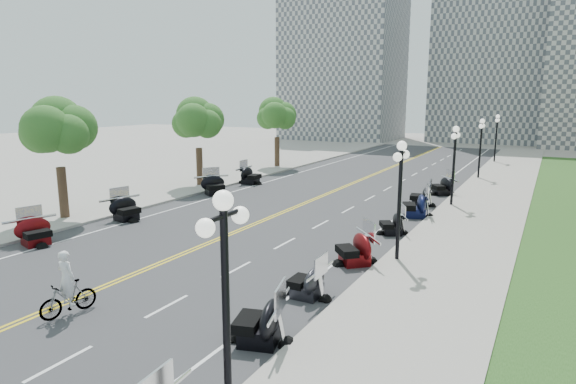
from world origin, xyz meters
The scene contains 47 objects.
ground centered at (0.00, 0.00, 0.00)m, with size 160.00×160.00×0.00m, color gray.
road centered at (0.00, 10.00, 0.00)m, with size 16.00×90.00×0.01m, color #333335.
centerline_yellow_a centered at (-0.12, 10.00, 0.01)m, with size 0.12×90.00×0.00m, color yellow.
centerline_yellow_b centered at (0.12, 10.00, 0.01)m, with size 0.12×90.00×0.00m, color yellow.
edge_line_north centered at (6.40, 10.00, 0.01)m, with size 0.12×90.00×0.00m, color white.
edge_line_south centered at (-6.40, 10.00, 0.01)m, with size 0.12×90.00×0.00m, color white.
lane_dash_4 centered at (3.20, -8.00, 0.01)m, with size 0.12×2.00×0.00m, color white.
lane_dash_5 centered at (3.20, -4.00, 0.01)m, with size 0.12×2.00×0.00m, color white.
lane_dash_6 centered at (3.20, 0.00, 0.01)m, with size 0.12×2.00×0.00m, color white.
lane_dash_7 centered at (3.20, 4.00, 0.01)m, with size 0.12×2.00×0.00m, color white.
lane_dash_8 centered at (3.20, 8.00, 0.01)m, with size 0.12×2.00×0.00m, color white.
lane_dash_9 centered at (3.20, 12.00, 0.01)m, with size 0.12×2.00×0.00m, color white.
lane_dash_10 centered at (3.20, 16.00, 0.01)m, with size 0.12×2.00×0.00m, color white.
lane_dash_11 centered at (3.20, 20.00, 0.01)m, with size 0.12×2.00×0.00m, color white.
lane_dash_12 centered at (3.20, 24.00, 0.01)m, with size 0.12×2.00×0.00m, color white.
lane_dash_13 centered at (3.20, 28.00, 0.01)m, with size 0.12×2.00×0.00m, color white.
lane_dash_14 centered at (3.20, 32.00, 0.01)m, with size 0.12×2.00×0.00m, color white.
lane_dash_15 centered at (3.20, 36.00, 0.01)m, with size 0.12×2.00×0.00m, color white.
lane_dash_16 centered at (3.20, 40.00, 0.01)m, with size 0.12×2.00×0.00m, color white.
lane_dash_17 centered at (3.20, 44.00, 0.01)m, with size 0.12×2.00×0.00m, color white.
lane_dash_18 centered at (3.20, 48.00, 0.01)m, with size 0.12×2.00×0.00m, color white.
lane_dash_19 centered at (3.20, 52.00, 0.01)m, with size 0.12×2.00×0.00m, color white.
sidewalk_north centered at (10.50, 10.00, 0.07)m, with size 5.00×90.00×0.15m, color #9E9991.
sidewalk_south centered at (-10.50, 10.00, 0.07)m, with size 5.00×90.00×0.15m, color #9E9991.
distant_block_a centered at (-18.00, 62.00, 13.00)m, with size 18.00×14.00×26.00m, color gray.
distant_block_b centered at (4.00, 68.00, 15.00)m, with size 16.00×12.00×30.00m, color gray.
street_lamp_1 centered at (8.60, -8.00, 2.60)m, with size 0.50×1.20×4.90m, color black, non-canonical shape.
street_lamp_2 centered at (8.60, 4.00, 2.60)m, with size 0.50×1.20×4.90m, color black, non-canonical shape.
street_lamp_3 centered at (8.60, 16.00, 2.60)m, with size 0.50×1.20×4.90m, color black, non-canonical shape.
street_lamp_4 centered at (8.60, 28.00, 2.60)m, with size 0.50×1.20×4.90m, color black, non-canonical shape.
street_lamp_5 centered at (8.60, 40.00, 2.60)m, with size 0.50×1.20×4.90m, color black, non-canonical shape.
tree_2 centered at (-10.00, 2.00, 4.75)m, with size 4.80×4.80×9.20m, color #235619, non-canonical shape.
tree_3 centered at (-10.00, 14.00, 4.75)m, with size 4.80×4.80×9.20m, color #235619, non-canonical shape.
tree_4 centered at (-10.00, 26.00, 4.75)m, with size 4.80×4.80×9.20m, color #235619, non-canonical shape.
motorcycle_n_4 centered at (7.18, -4.56, 0.73)m, with size 2.09×2.09×1.46m, color black, non-canonical shape.
motorcycle_n_5 centered at (6.91, -1.07, 0.64)m, with size 1.84×1.84×1.28m, color black, non-canonical shape.
motorcycle_n_6 centered at (7.13, 2.90, 0.74)m, with size 2.11×2.11×1.48m, color #590A0C, non-canonical shape.
motorcycle_n_7 centered at (7.18, 8.00, 0.62)m, with size 1.77×1.77×1.24m, color black, non-canonical shape.
motorcycle_n_8 centered at (7.28, 12.16, 0.78)m, with size 2.21×2.21×1.55m, color black, non-canonical shape.
motorcycle_n_9 centered at (6.82, 15.33, 0.70)m, with size 2.00×2.00×1.40m, color black, non-canonical shape.
motorcycle_n_10 centered at (7.28, 19.59, 0.72)m, with size 2.05×2.05×1.44m, color black, non-canonical shape.
motorcycle_s_5 centered at (-6.95, -1.82, 0.72)m, with size 2.06×2.06×1.44m, color #590A0C, non-canonical shape.
motorcycle_s_6 centered at (-6.81, 3.55, 0.74)m, with size 2.12×2.12×1.48m, color black, non-canonical shape.
motorcycle_s_8 centered at (-6.93, 11.79, 0.77)m, with size 2.20×2.20×1.54m, color black, non-canonical shape.
motorcycle_s_9 centered at (-7.08, 16.72, 0.78)m, with size 2.22×2.22×1.55m, color black, non-canonical shape.
bicycle centered at (0.92, -5.97, 0.55)m, with size 0.52×1.82×1.10m, color #A51414.
cyclist_rider centered at (0.92, -5.97, 1.99)m, with size 0.65×0.43×1.79m, color white.
Camera 1 is at (13.91, -15.11, 6.78)m, focal length 30.00 mm.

